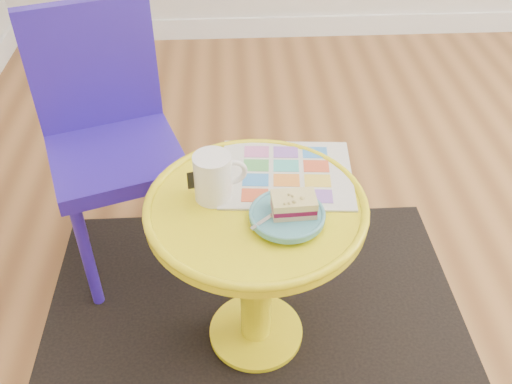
{
  "coord_description": "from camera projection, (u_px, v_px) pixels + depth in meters",
  "views": [
    {
      "loc": [
        -0.77,
        -1.2,
        1.45
      ],
      "look_at": [
        -0.71,
        -0.14,
        0.57
      ],
      "focal_mm": 40.0,
      "sensor_mm": 36.0,
      "label": 1
    }
  ],
  "objects": [
    {
      "name": "side_table",
      "position": [
        256.0,
        247.0,
        1.5
      ],
      "size": [
        0.55,
        0.55,
        0.53
      ],
      "color": "yellow",
      "rests_on": "ground"
    },
    {
      "name": "floor",
      "position": [
        469.0,
        290.0,
        1.88
      ],
      "size": [
        4.0,
        4.0,
        0.0
      ],
      "primitive_type": "plane",
      "color": "brown",
      "rests_on": "ground"
    },
    {
      "name": "fork",
      "position": [
        275.0,
        214.0,
        1.34
      ],
      "size": [
        0.12,
        0.11,
        0.0
      ],
      "rotation": [
        0.0,
        0.0,
        -0.85
      ],
      "color": "silver",
      "rests_on": "plate"
    },
    {
      "name": "rug",
      "position": [
        256.0,
        334.0,
        1.74
      ],
      "size": [
        1.3,
        1.1,
        0.01
      ],
      "primitive_type": "cube",
      "rotation": [
        0.0,
        0.0,
        0.0
      ],
      "color": "black",
      "rests_on": "ground"
    },
    {
      "name": "cake_slice",
      "position": [
        294.0,
        204.0,
        1.33
      ],
      "size": [
        0.11,
        0.07,
        0.05
      ],
      "rotation": [
        0.0,
        0.0,
        0.05
      ],
      "color": "#D3BC8C",
      "rests_on": "plate"
    },
    {
      "name": "room_walls",
      "position": [
        180.0,
        121.0,
        2.56
      ],
      "size": [
        4.0,
        4.0,
        4.0
      ],
      "color": "silver",
      "rests_on": "ground"
    },
    {
      "name": "chair",
      "position": [
        109.0,
        130.0,
        1.73
      ],
      "size": [
        0.48,
        0.48,
        0.85
      ],
      "rotation": [
        0.0,
        0.0,
        0.33
      ],
      "color": "#2F19A8",
      "rests_on": "ground"
    },
    {
      "name": "newspaper",
      "position": [
        286.0,
        174.0,
        1.5
      ],
      "size": [
        0.37,
        0.32,
        0.01
      ],
      "primitive_type": "cube",
      "rotation": [
        0.0,
        0.0,
        -0.08
      ],
      "color": "silver",
      "rests_on": "side_table"
    },
    {
      "name": "mug",
      "position": [
        214.0,
        176.0,
        1.39
      ],
      "size": [
        0.13,
        0.09,
        0.12
      ],
      "rotation": [
        0.0,
        0.0,
        0.19
      ],
      "color": "white",
      "rests_on": "side_table"
    },
    {
      "name": "plate",
      "position": [
        287.0,
        216.0,
        1.35
      ],
      "size": [
        0.18,
        0.18,
        0.02
      ],
      "color": "teal",
      "rests_on": "newspaper"
    }
  ]
}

